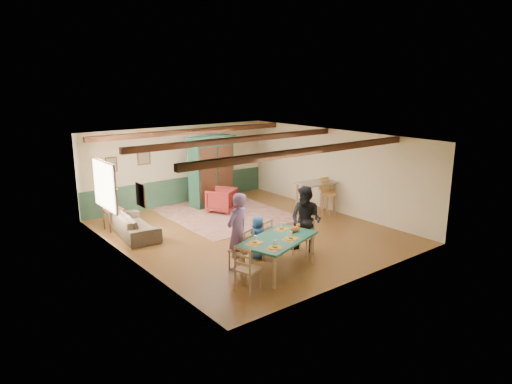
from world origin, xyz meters
TOP-DOWN VIEW (x-y plane):
  - floor at (0.00, 0.00)m, footprint 8.00×8.00m
  - wall_back at (0.00, 4.00)m, footprint 7.00×0.02m
  - wall_left at (-3.50, 0.00)m, footprint 0.02×8.00m
  - wall_right at (3.50, 0.00)m, footprint 0.02×8.00m
  - ceiling at (0.00, 0.00)m, footprint 7.00×8.00m
  - wainscot_back at (0.00, 3.98)m, footprint 6.95×0.03m
  - ceiling_beam_front at (0.00, -2.30)m, footprint 6.95×0.16m
  - ceiling_beam_mid at (0.00, 0.40)m, footprint 6.95×0.16m
  - ceiling_beam_back at (0.00, 3.00)m, footprint 6.95×0.16m
  - window_left at (-3.47, 1.70)m, footprint 0.06×1.60m
  - picture_left_wall at (-3.47, -0.60)m, footprint 0.04×0.42m
  - picture_back_a at (-1.30, 3.97)m, footprint 0.45×0.04m
  - picture_back_b at (-2.40, 3.97)m, footprint 0.38×0.04m
  - dining_table at (-1.13, -2.59)m, footprint 2.10×1.56m
  - dining_chair_far_left at (-1.76, -2.00)m, footprint 0.56×0.57m
  - dining_chair_far_right at (-0.97, -1.75)m, footprint 0.56×0.57m
  - dining_chair_end_left at (-2.27, -2.96)m, footprint 0.57×0.56m
  - dining_chair_end_right at (0.00, -2.22)m, footprint 0.57×0.56m
  - person_man at (-1.78, -1.92)m, footprint 0.75×0.61m
  - person_woman at (0.10, -2.19)m, footprint 0.87×0.99m
  - person_child at (-0.99, -1.67)m, footprint 0.59×0.47m
  - cat at (-0.56, -2.51)m, footprint 0.40×0.25m
  - place_setting_near_left at (-1.60, -3.01)m, footprint 0.49×0.42m
  - place_setting_near_center at (-0.95, -2.80)m, footprint 0.49×0.42m
  - place_setting_far_left at (-1.76, -2.52)m, footprint 0.49×0.42m
  - place_setting_far_right at (-0.67, -2.17)m, footprint 0.49×0.42m
  - area_rug at (0.47, 1.90)m, footprint 3.50×4.13m
  - armoire at (0.75, 3.13)m, footprint 1.75×0.85m
  - armchair at (0.55, 2.22)m, footprint 1.16×1.17m
  - sofa at (-2.71, 1.74)m, footprint 1.09×2.26m
  - end_table at (-2.96, 2.57)m, footprint 0.53×0.53m
  - table_lamp at (-2.96, 2.57)m, footprint 0.32×0.32m
  - counter_table at (2.82, 0.14)m, footprint 1.31×0.84m
  - bar_stool_left at (2.95, -0.33)m, footprint 0.44×0.48m
  - bar_stool_right at (3.25, 0.04)m, footprint 0.41×0.45m

SIDE VIEW (x-z plane):
  - floor at x=0.00m, z-range 0.00..0.00m
  - area_rug at x=0.47m, z-range 0.00..0.01m
  - end_table at x=-2.96m, z-range 0.00..0.63m
  - sofa at x=-2.71m, z-range 0.00..0.64m
  - armchair at x=0.55m, z-range 0.00..0.78m
  - dining_table at x=-1.13m, z-range 0.00..0.78m
  - wainscot_back at x=0.00m, z-range 0.00..0.90m
  - dining_chair_far_left at x=-1.76m, z-range 0.00..0.99m
  - dining_chair_far_right at x=-0.97m, z-range 0.00..0.99m
  - dining_chair_end_left at x=-2.27m, z-range 0.00..0.99m
  - dining_chair_end_right at x=0.00m, z-range 0.00..0.99m
  - person_child at x=-0.99m, z-range 0.00..1.04m
  - counter_table at x=2.82m, z-range 0.00..1.05m
  - bar_stool_right at x=3.25m, z-range 0.00..1.12m
  - bar_stool_left at x=2.95m, z-range 0.00..1.14m
  - place_setting_near_left at x=-1.60m, z-range 0.78..0.89m
  - place_setting_near_center at x=-0.95m, z-range 0.78..0.89m
  - place_setting_far_left at x=-1.76m, z-range 0.78..0.89m
  - place_setting_far_right at x=-0.67m, z-range 0.78..0.89m
  - person_woman at x=0.10m, z-range 0.00..1.72m
  - cat at x=-0.56m, z-range 0.78..0.97m
  - person_man at x=-1.78m, z-range 0.00..1.79m
  - table_lamp at x=-2.96m, z-range 0.63..1.20m
  - armoire at x=0.75m, z-range 0.00..2.38m
  - wall_back at x=0.00m, z-range 0.00..2.70m
  - wall_left at x=-3.50m, z-range 0.00..2.70m
  - wall_right at x=3.50m, z-range 0.00..2.70m
  - window_left at x=-3.47m, z-range 0.90..2.20m
  - picture_back_b at x=-2.40m, z-range 1.41..1.89m
  - picture_left_wall at x=-3.47m, z-range 1.49..2.01m
  - picture_back_a at x=-1.30m, z-range 1.52..2.08m
  - ceiling_beam_front at x=0.00m, z-range 2.53..2.69m
  - ceiling_beam_mid at x=0.00m, z-range 2.53..2.69m
  - ceiling_beam_back at x=0.00m, z-range 2.53..2.69m
  - ceiling at x=0.00m, z-range 2.69..2.71m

